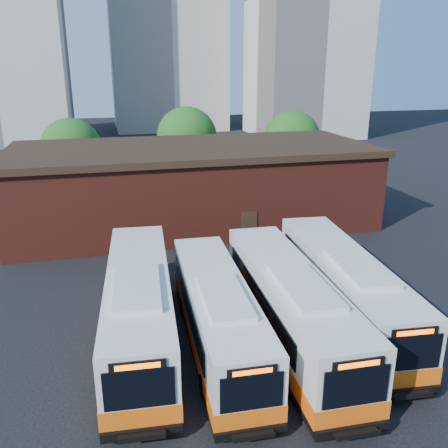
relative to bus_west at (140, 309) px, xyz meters
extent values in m
plane|color=black|center=(5.81, -2.61, -1.70)|extent=(220.00, 220.00, 0.00)
cube|color=silver|center=(0.00, 0.04, 0.25)|extent=(3.80, 13.31, 3.12)
cube|color=#F9600F|center=(0.00, 0.04, -0.66)|extent=(3.86, 13.37, 0.77)
cube|color=black|center=(0.00, 0.04, -1.20)|extent=(3.84, 13.36, 0.27)
cube|color=black|center=(-0.51, -6.54, 0.55)|extent=(2.37, 0.25, 1.48)
cube|color=black|center=(-0.51, -6.55, 1.46)|extent=(1.86, 0.21, 0.35)
cube|color=#FF5905|center=(-0.51, -6.59, 1.46)|extent=(1.48, 0.14, 0.20)
cube|color=black|center=(-0.51, -6.61, -1.20)|extent=(2.80, 0.37, 0.35)
cube|color=black|center=(-0.53, -6.86, -1.09)|extent=(1.61, 0.54, 0.07)
cube|color=black|center=(-0.55, -7.06, -1.02)|extent=(1.59, 0.17, 0.20)
cube|color=black|center=(-1.38, 0.59, 0.55)|extent=(0.84, 10.22, 1.15)
cube|color=black|center=(1.46, 0.37, 0.55)|extent=(0.84, 10.22, 1.15)
cube|color=silver|center=(-0.12, -1.60, 1.92)|extent=(2.25, 4.73, 0.24)
cylinder|color=black|center=(-1.54, -3.57, -1.15)|extent=(0.43, 1.12, 1.09)
cylinder|color=black|center=(0.98, -3.77, -1.15)|extent=(0.43, 1.12, 1.09)
cylinder|color=black|center=(-0.99, 3.63, -1.15)|extent=(0.43, 1.12, 1.09)
cylinder|color=black|center=(1.53, 3.44, -1.15)|extent=(0.43, 1.12, 1.09)
cube|color=silver|center=(3.40, -1.34, 0.09)|extent=(3.09, 12.17, 2.87)
cube|color=#F9600F|center=(3.40, -1.34, -0.74)|extent=(3.15, 12.22, 0.70)
cube|color=black|center=(3.40, -1.34, -1.24)|extent=(3.14, 12.21, 0.25)
cube|color=black|center=(3.13, -7.40, 0.37)|extent=(2.18, 0.16, 1.36)
cube|color=black|center=(3.13, -7.41, 1.20)|extent=(1.71, 0.14, 0.32)
cube|color=#FF5905|center=(3.13, -7.44, 1.20)|extent=(1.36, 0.08, 0.18)
cube|color=black|center=(3.13, -7.46, -1.24)|extent=(2.57, 0.25, 0.32)
cube|color=black|center=(3.12, -7.69, -1.14)|extent=(1.47, 0.45, 0.06)
cube|color=black|center=(3.11, -7.87, -1.07)|extent=(1.46, 0.10, 0.18)
cube|color=black|center=(2.11, -0.88, 0.37)|extent=(0.47, 9.41, 1.06)
cube|color=black|center=(4.72, -0.99, 0.37)|extent=(0.47, 9.41, 1.06)
cube|color=silver|center=(3.33, -2.85, 1.62)|extent=(1.93, 4.30, 0.22)
cylinder|color=black|center=(2.09, -4.70, -1.19)|extent=(0.37, 1.02, 1.01)
cylinder|color=black|center=(4.41, -4.81, -1.19)|extent=(0.37, 1.02, 1.01)
cylinder|color=black|center=(2.38, 1.93, -1.19)|extent=(0.37, 1.02, 1.01)
cylinder|color=black|center=(4.70, 1.83, -1.19)|extent=(0.37, 1.02, 1.01)
cube|color=silver|center=(6.77, -1.63, 0.23)|extent=(3.25, 13.14, 3.10)
cube|color=#F9600F|center=(6.77, -1.63, -0.66)|extent=(3.31, 13.19, 0.76)
cube|color=black|center=(6.77, -1.63, -1.21)|extent=(3.29, 13.18, 0.27)
cube|color=black|center=(6.53, -8.18, 0.53)|extent=(2.36, 0.15, 1.47)
cube|color=black|center=(6.52, -8.19, 1.43)|extent=(1.85, 0.13, 0.35)
cube|color=#FF5905|center=(6.52, -8.23, 1.43)|extent=(1.47, 0.08, 0.20)
cube|color=black|center=(6.52, -8.25, -1.21)|extent=(2.78, 0.25, 0.35)
cube|color=black|center=(6.51, -8.50, -1.10)|extent=(1.59, 0.47, 0.07)
cube|color=black|center=(6.51, -8.69, -1.02)|extent=(1.58, 0.10, 0.20)
cube|color=black|center=(5.37, -1.15, 0.53)|extent=(0.43, 10.17, 1.14)
cube|color=black|center=(8.19, -1.25, 0.53)|extent=(0.43, 10.17, 1.14)
cube|color=silver|center=(6.71, -3.26, 1.89)|extent=(2.05, 4.63, 0.24)
cylinder|color=black|center=(5.38, -5.28, -1.15)|extent=(0.39, 1.10, 1.09)
cylinder|color=black|center=(7.88, -5.37, -1.15)|extent=(0.39, 1.10, 1.09)
cylinder|color=black|center=(5.64, 1.89, -1.15)|extent=(0.39, 1.10, 1.09)
cylinder|color=black|center=(8.15, 1.80, -1.15)|extent=(0.39, 1.10, 1.09)
cube|color=silver|center=(10.14, -0.40, 0.22)|extent=(3.92, 13.16, 3.08)
cube|color=#F9600F|center=(10.14, -0.40, -0.67)|extent=(3.98, 13.22, 0.76)
cube|color=black|center=(10.14, -0.40, -1.21)|extent=(3.97, 13.21, 0.27)
cube|color=black|center=(9.55, -6.89, 0.52)|extent=(2.34, 0.28, 1.46)
cube|color=black|center=(9.54, -6.90, 1.42)|extent=(1.84, 0.23, 0.35)
cube|color=#FF5905|center=(9.54, -6.94, 1.42)|extent=(1.45, 0.15, 0.19)
cube|color=black|center=(9.54, -6.95, -1.21)|extent=(2.76, 0.40, 0.35)
cube|color=black|center=(9.52, -7.20, -1.10)|extent=(1.60, 0.55, 0.06)
cube|color=black|center=(9.50, -7.40, -1.03)|extent=(1.56, 0.18, 0.19)
cube|color=black|center=(8.78, 0.16, 0.52)|extent=(0.97, 10.08, 1.13)
cube|color=black|center=(11.57, -0.10, 0.52)|extent=(0.97, 10.08, 1.13)
cube|color=silver|center=(9.99, -2.02, 1.87)|extent=(2.28, 4.69, 0.24)
cylinder|color=black|center=(8.56, -3.95, -1.15)|extent=(0.44, 1.11, 1.08)
cylinder|color=black|center=(11.05, -4.17, -1.15)|extent=(0.44, 1.11, 1.08)
cylinder|color=black|center=(9.21, 3.16, -1.15)|extent=(0.44, 1.11, 1.08)
cylinder|color=black|center=(11.69, 2.93, -1.15)|extent=(0.44, 1.11, 1.08)
imported|color=#131A36|center=(6.16, -3.89, -0.79)|extent=(0.64, 0.77, 1.81)
cube|color=maroon|center=(5.81, 17.39, 1.30)|extent=(28.00, 12.00, 6.00)
cube|color=black|center=(5.81, 17.39, 4.45)|extent=(28.60, 12.60, 0.50)
cube|color=black|center=(8.81, 11.36, -0.50)|extent=(1.20, 0.08, 2.40)
cylinder|color=#382314|center=(-4.19, 29.39, -0.35)|extent=(0.36, 0.36, 2.70)
sphere|color=#175217|center=(-4.19, 29.39, 2.95)|extent=(6.00, 6.00, 6.00)
cylinder|color=#382314|center=(7.81, 31.39, -0.22)|extent=(0.36, 0.36, 2.95)
sphere|color=#175217|center=(7.81, 31.39, 3.39)|extent=(6.56, 6.56, 6.56)
cylinder|color=#382314|center=(18.81, 28.39, -0.29)|extent=(0.36, 0.36, 2.81)
sphere|color=#175217|center=(18.81, 28.39, 3.14)|extent=(6.24, 6.24, 6.24)
camera|label=1|loc=(-1.00, -19.96, 10.68)|focal=38.00mm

